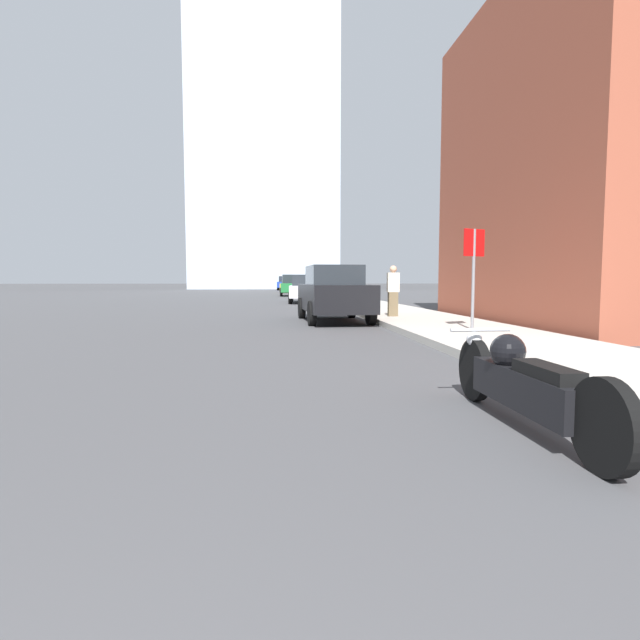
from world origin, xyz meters
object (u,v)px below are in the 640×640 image
at_px(parked_car_green, 292,285).
at_px(parked_car_blue, 286,283).
at_px(parked_car_black, 334,293).
at_px(pedestrian, 393,291).
at_px(parked_car_silver, 306,289).
at_px(motorcycle, 522,383).
at_px(parked_car_yellow, 290,285).
at_px(stop_sign, 474,261).

relative_size(parked_car_green, parked_car_blue, 0.90).
relative_size(parked_car_black, pedestrian, 2.89).
distance_m(parked_car_silver, parked_car_green, 12.43).
bearing_deg(parked_car_silver, motorcycle, -86.01).
bearing_deg(parked_car_green, parked_car_yellow, 89.60).
xyz_separation_m(parked_car_silver, parked_car_green, (-0.29, 12.42, 0.06)).
relative_size(parked_car_black, parked_car_yellow, 1.00).
bearing_deg(motorcycle, parked_car_blue, 90.17).
height_order(parked_car_black, pedestrian, pedestrian).
distance_m(parked_car_blue, pedestrian, 49.47).
distance_m(motorcycle, parked_car_blue, 60.51).
bearing_deg(parked_car_yellow, parked_car_black, -85.05).
bearing_deg(pedestrian, parked_car_yellow, 93.00).
distance_m(parked_car_black, parked_car_green, 25.32).
distance_m(stop_sign, pedestrian, 4.41).
distance_m(motorcycle, parked_car_silver, 23.99).
distance_m(motorcycle, stop_sign, 7.31).
bearing_deg(motorcycle, parked_car_yellow, 90.18).
xyz_separation_m(motorcycle, parked_car_silver, (-0.23, 23.99, 0.41)).
bearing_deg(parked_car_green, parked_car_blue, 90.31).
xyz_separation_m(parked_car_black, parked_car_green, (-0.27, 25.31, -0.01)).
xyz_separation_m(parked_car_silver, pedestrian, (1.82, -12.91, 0.14)).
xyz_separation_m(parked_car_black, stop_sign, (2.61, -4.30, 0.81)).
height_order(parked_car_silver, stop_sign, stop_sign).
bearing_deg(parked_car_black, parked_car_yellow, 87.60).
height_order(motorcycle, parked_car_yellow, parked_car_yellow).
distance_m(motorcycle, parked_car_yellow, 47.61).
height_order(parked_car_silver, parked_car_blue, parked_car_blue).
bearing_deg(stop_sign, parked_car_black, 121.30).
xyz_separation_m(parked_car_yellow, parked_car_blue, (-0.07, 12.90, 0.11)).
height_order(parked_car_black, parked_car_yellow, parked_car_black).
relative_size(motorcycle, pedestrian, 1.72).
height_order(parked_car_silver, pedestrian, pedestrian).
bearing_deg(motorcycle, parked_car_green, 90.61).
distance_m(parked_car_silver, parked_car_blue, 36.52).
distance_m(parked_car_green, stop_sign, 29.76).
distance_m(parked_car_black, parked_car_blue, 49.41).
bearing_deg(parked_car_yellow, pedestrian, -82.17).
bearing_deg(stop_sign, parked_car_blue, 92.95).
height_order(parked_car_silver, parked_car_yellow, parked_car_silver).
bearing_deg(parked_car_silver, parked_car_yellow, 93.68).
distance_m(parked_car_yellow, parked_car_blue, 12.90).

